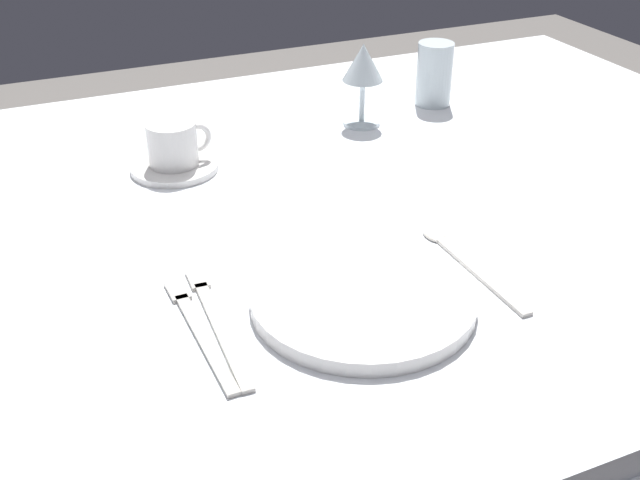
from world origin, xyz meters
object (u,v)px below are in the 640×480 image
Objects in this scene: drink_tumbler at (434,74)px; coffee_cup_left at (174,143)px; fork_inner at (198,328)px; spoon_soup at (461,257)px; wine_glass_left at (363,68)px; fork_outer at (216,319)px; dinner_plate at (363,298)px.

coffee_cup_left is at bearing -170.14° from drink_tumbler.
fork_inner is 0.41m from coffee_cup_left.
drink_tumbler is (0.24, 0.48, 0.05)m from spoon_soup.
coffee_cup_left is at bearing 123.04° from spoon_soup.
wine_glass_left reaches higher than spoon_soup.
fork_inner is at bearing -178.27° from spoon_soup.
coffee_cup_left is (0.06, 0.40, 0.04)m from fork_outer.
drink_tumbler is at bearing 12.62° from wine_glass_left.
wine_glass_left reaches higher than dinner_plate.
fork_inner is at bearing -101.45° from coffee_cup_left.
wine_glass_left is (0.24, 0.48, 0.09)m from dinner_plate.
coffee_cup_left reaches higher than spoon_soup.
fork_outer and fork_inner have the same top height.
spoon_soup is at bearing 0.59° from fork_outer.
wine_glass_left is at bearing 79.50° from spoon_soup.
coffee_cup_left reaches higher than fork_outer.
coffee_cup_left reaches higher than fork_inner.
dinner_plate is 0.55m from wine_glass_left.
wine_glass_left is at bearing 8.53° from coffee_cup_left.
dinner_plate is at bearing -116.09° from wine_glass_left.
spoon_soup reaches higher than fork_outer.
drink_tumbler reaches higher than coffee_cup_left.
drink_tumbler is (0.40, 0.52, 0.05)m from dinner_plate.
dinner_plate is at bearing -127.46° from drink_tumbler.
wine_glass_left is (0.08, 0.44, 0.10)m from spoon_soup.
wine_glass_left reaches higher than drink_tumbler.
wine_glass_left is at bearing 48.38° from fork_outer.
drink_tumbler reaches higher than fork_outer.
coffee_cup_left is (-0.10, 0.43, 0.03)m from dinner_plate.
wine_glass_left is (0.42, 0.45, 0.10)m from fork_inner.
drink_tumbler is (0.50, 0.09, 0.01)m from coffee_cup_left.
dinner_plate is at bearing -76.84° from coffee_cup_left.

